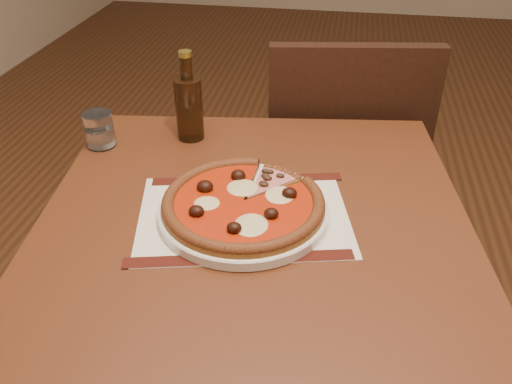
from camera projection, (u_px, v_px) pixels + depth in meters
table at (254, 252)px, 1.08m from camera, size 0.90×0.90×0.75m
chair_far at (340, 163)px, 1.61m from camera, size 0.50×0.50×0.92m
placemat at (244, 215)px, 1.01m from camera, size 0.44×0.36×0.00m
plate at (244, 211)px, 1.01m from camera, size 0.32×0.32×0.02m
pizza at (243, 202)px, 0.99m from camera, size 0.30×0.30×0.04m
ham_slice at (277, 184)px, 1.05m from camera, size 0.10×0.13×0.02m
water_glass at (99, 130)px, 1.22m from camera, size 0.09×0.09×0.08m
bottle at (189, 105)px, 1.23m from camera, size 0.06×0.06×0.21m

